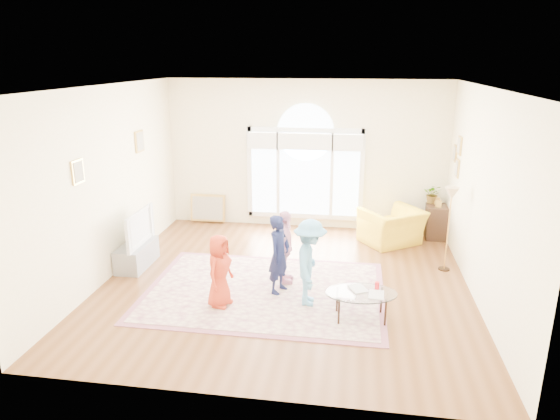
# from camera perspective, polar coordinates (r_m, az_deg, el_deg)

# --- Properties ---
(ground) EXTENTS (6.00, 6.00, 0.00)m
(ground) POSITION_cam_1_polar(r_m,az_deg,el_deg) (8.45, 0.61, -8.29)
(ground) COLOR #583216
(ground) RESTS_ON ground
(room_shell) EXTENTS (6.00, 6.00, 6.00)m
(room_shell) POSITION_cam_1_polar(r_m,az_deg,el_deg) (10.65, 2.86, 5.92)
(room_shell) COLOR #FAEFC8
(room_shell) RESTS_ON ground
(area_rug) EXTENTS (3.60, 2.60, 0.02)m
(area_rug) POSITION_cam_1_polar(r_m,az_deg,el_deg) (8.15, -1.78, -9.22)
(area_rug) COLOR beige
(area_rug) RESTS_ON ground
(rug_border) EXTENTS (3.80, 2.80, 0.01)m
(rug_border) POSITION_cam_1_polar(r_m,az_deg,el_deg) (8.16, -1.78, -9.24)
(rug_border) COLOR #8F5061
(rug_border) RESTS_ON ground
(tv_console) EXTENTS (0.45, 1.00, 0.42)m
(tv_console) POSITION_cam_1_polar(r_m,az_deg,el_deg) (9.38, -16.04, -4.95)
(tv_console) COLOR gray
(tv_console) RESTS_ON ground
(television) EXTENTS (0.17, 1.08, 0.62)m
(television) POSITION_cam_1_polar(r_m,az_deg,el_deg) (9.20, -16.26, -1.94)
(television) COLOR black
(television) RESTS_ON tv_console
(coffee_table) EXTENTS (1.09, 0.76, 0.54)m
(coffee_table) POSITION_cam_1_polar(r_m,az_deg,el_deg) (7.28, 9.27, -9.42)
(coffee_table) COLOR silver
(coffee_table) RESTS_ON ground
(armchair) EXTENTS (1.45, 1.42, 0.71)m
(armchair) POSITION_cam_1_polar(r_m,az_deg,el_deg) (10.29, 12.65, -1.86)
(armchair) COLOR yellow
(armchair) RESTS_ON ground
(side_cabinet) EXTENTS (0.40, 0.50, 0.70)m
(side_cabinet) POSITION_cam_1_polar(r_m,az_deg,el_deg) (10.84, 17.37, -1.31)
(side_cabinet) COLOR black
(side_cabinet) RESTS_ON ground
(floor_lamp) EXTENTS (0.30, 0.30, 1.51)m
(floor_lamp) POSITION_cam_1_polar(r_m,az_deg,el_deg) (9.00, 18.97, 1.06)
(floor_lamp) COLOR black
(floor_lamp) RESTS_ON ground
(plant_pedestal) EXTENTS (0.20, 0.20, 0.70)m
(plant_pedestal) POSITION_cam_1_polar(r_m,az_deg,el_deg) (11.00, 16.83, -1.00)
(plant_pedestal) COLOR white
(plant_pedestal) RESTS_ON ground
(potted_plant) EXTENTS (0.42, 0.38, 0.40)m
(potted_plant) POSITION_cam_1_polar(r_m,az_deg,el_deg) (10.85, 17.08, 1.77)
(potted_plant) COLOR #33722D
(potted_plant) RESTS_ON plant_pedestal
(leaning_picture) EXTENTS (0.80, 0.14, 0.62)m
(leaning_picture) POSITION_cam_1_polar(r_m,az_deg,el_deg) (11.54, -8.17, -1.41)
(leaning_picture) COLOR tan
(leaning_picture) RESTS_ON ground
(child_red) EXTENTS (0.48, 0.62, 1.12)m
(child_red) POSITION_cam_1_polar(r_m,az_deg,el_deg) (7.52, -6.93, -6.90)
(child_red) COLOR red
(child_red) RESTS_ON area_rug
(child_navy) EXTENTS (0.45, 0.54, 1.27)m
(child_navy) POSITION_cam_1_polar(r_m,az_deg,el_deg) (7.86, -0.10, -5.07)
(child_navy) COLOR #14193B
(child_navy) RESTS_ON area_rug
(child_pink) EXTENTS (0.33, 0.74, 1.24)m
(child_pink) POSITION_cam_1_polar(r_m,az_deg,el_deg) (8.20, 0.52, -4.27)
(child_pink) COLOR #FAADCB
(child_pink) RESTS_ON area_rug
(child_blue) EXTENTS (0.52, 0.88, 1.33)m
(child_blue) POSITION_cam_1_polar(r_m,az_deg,el_deg) (7.49, 3.42, -6.02)
(child_blue) COLOR #5DA3D4
(child_blue) RESTS_ON area_rug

